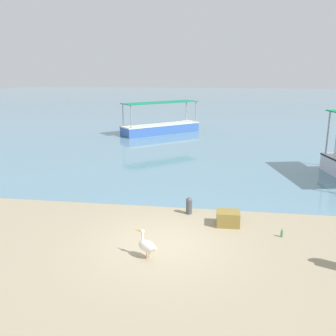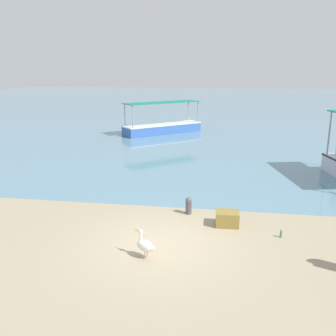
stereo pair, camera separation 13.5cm
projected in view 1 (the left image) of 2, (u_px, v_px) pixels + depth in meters
The scene contains 7 objects.
ground at pixel (162, 243), 11.07m from camera, with size 120.00×120.00×0.00m, color tan.
harbor_water at pixel (214, 103), 56.94m from camera, with size 110.00×90.00×0.00m, color #5D869C.
fishing_boat_near_left at pixel (161, 127), 29.84m from camera, with size 5.91×5.51×2.47m.
pelican at pixel (147, 245), 10.12m from camera, with size 0.74×0.52×0.80m.
mooring_bollard at pixel (189, 205), 13.26m from camera, with size 0.23×0.23×0.61m.
cargo_crate at pixel (228, 218), 12.30m from camera, with size 0.75×0.62×0.48m, color olive.
glass_bottle at pixel (282, 234), 11.47m from camera, with size 0.07×0.07×0.27m.
Camera 1 is at (1.67, -9.99, 5.00)m, focal length 40.00 mm.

